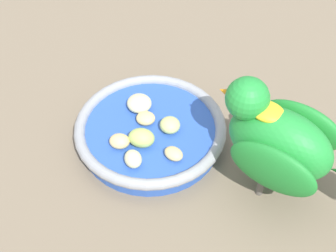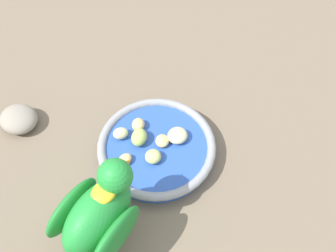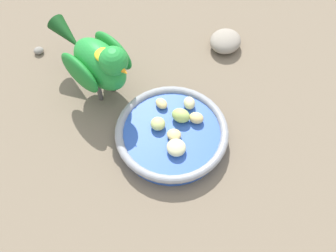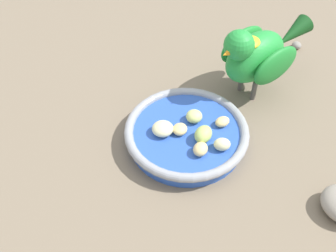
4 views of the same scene
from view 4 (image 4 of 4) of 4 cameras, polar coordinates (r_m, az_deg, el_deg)
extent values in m
plane|color=#756651|center=(0.67, 3.98, -1.58)|extent=(4.00, 4.00, 0.00)
cylinder|color=#2D56B7|center=(0.65, 2.53, -1.39)|extent=(0.18, 0.18, 0.02)
torus|color=#93969B|center=(0.64, 2.57, -0.67)|extent=(0.19, 0.19, 0.01)
ellipsoid|color=#E5C67F|center=(0.63, 1.64, -0.44)|extent=(0.02, 0.02, 0.01)
ellipsoid|color=#C6D17A|center=(0.65, 3.60, 1.34)|extent=(0.04, 0.04, 0.02)
ellipsoid|color=beige|center=(0.62, 7.43, -2.51)|extent=(0.03, 0.03, 0.02)
ellipsoid|color=#B2CC66|center=(0.62, 4.86, -1.14)|extent=(0.04, 0.03, 0.02)
ellipsoid|color=beige|center=(0.63, -0.74, -0.37)|extent=(0.04, 0.04, 0.02)
ellipsoid|color=#E5C67F|center=(0.65, 7.46, 0.59)|extent=(0.03, 0.03, 0.01)
ellipsoid|color=#E5C67F|center=(0.61, 4.48, -3.17)|extent=(0.03, 0.02, 0.02)
cylinder|color=#59544C|center=(0.73, 11.72, 4.81)|extent=(0.01, 0.01, 0.04)
cylinder|color=#59544C|center=(0.74, 10.02, 6.05)|extent=(0.01, 0.01, 0.04)
ellipsoid|color=green|center=(0.70, 11.85, 9.29)|extent=(0.14, 0.12, 0.08)
ellipsoid|color=#1E7F2D|center=(0.69, 14.57, 8.02)|extent=(0.09, 0.07, 0.06)
ellipsoid|color=#1E7F2D|center=(0.73, 10.17, 10.97)|extent=(0.09, 0.07, 0.06)
cone|color=#144719|center=(0.76, 16.62, 11.98)|extent=(0.08, 0.07, 0.05)
sphere|color=green|center=(0.65, 9.72, 10.88)|extent=(0.07, 0.07, 0.05)
cone|color=orange|center=(0.64, 8.25, 9.91)|extent=(0.03, 0.03, 0.02)
ellipsoid|color=yellow|center=(0.67, 11.11, 11.16)|extent=(0.05, 0.05, 0.01)
ellipsoid|color=gray|center=(0.88, 17.25, 10.54)|extent=(0.03, 0.03, 0.01)
camera|label=1|loc=(0.55, 61.55, 24.66)|focal=52.30mm
camera|label=2|loc=(0.80, 14.46, 53.83)|focal=44.97mm
camera|label=3|loc=(0.59, -54.67, 45.22)|focal=43.72mm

